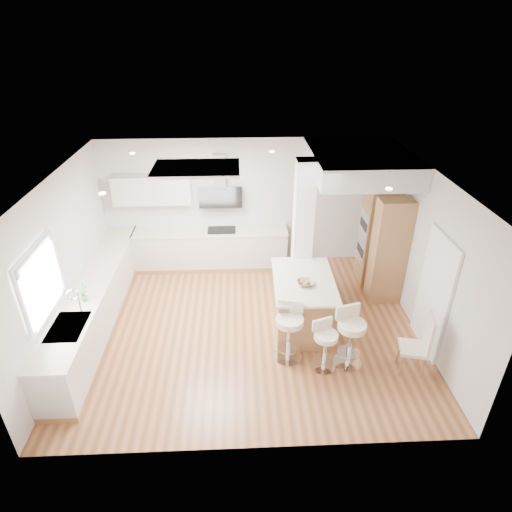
{
  "coord_description": "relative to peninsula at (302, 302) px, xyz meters",
  "views": [
    {
      "loc": [
        -0.14,
        -6.15,
        4.89
      ],
      "look_at": [
        0.16,
        0.4,
        1.25
      ],
      "focal_mm": 30.0,
      "sensor_mm": 36.0,
      "label": 1
    }
  ],
  "objects": [
    {
      "name": "ground",
      "position": [
        -0.97,
        -0.04,
        -0.49
      ],
      "size": [
        6.0,
        6.0,
        0.0
      ],
      "primitive_type": "plane",
      "color": "#AC6B40",
      "rests_on": "ground"
    },
    {
      "name": "ceiling",
      "position": [
        -0.97,
        -0.04,
        -0.49
      ],
      "size": [
        6.0,
        5.0,
        0.02
      ],
      "primitive_type": "cube",
      "color": "silver",
      "rests_on": "ground"
    },
    {
      "name": "wall_back",
      "position": [
        -0.97,
        2.46,
        0.91
      ],
      "size": [
        6.0,
        0.04,
        2.8
      ],
      "primitive_type": "cube",
      "color": "silver",
      "rests_on": "ground"
    },
    {
      "name": "wall_left",
      "position": [
        -3.97,
        -0.04,
        0.91
      ],
      "size": [
        0.04,
        5.0,
        2.8
      ],
      "primitive_type": "cube",
      "color": "silver",
      "rests_on": "ground"
    },
    {
      "name": "wall_right",
      "position": [
        2.03,
        -0.04,
        0.91
      ],
      "size": [
        0.04,
        5.0,
        2.8
      ],
      "primitive_type": "cube",
      "color": "silver",
      "rests_on": "ground"
    },
    {
      "name": "skylight",
      "position": [
        -1.76,
        0.56,
        2.29
      ],
      "size": [
        4.1,
        2.1,
        0.06
      ],
      "color": "white",
      "rests_on": "ground"
    },
    {
      "name": "window_left",
      "position": [
        -3.92,
        -0.94,
        1.21
      ],
      "size": [
        0.06,
        1.28,
        1.07
      ],
      "color": "white",
      "rests_on": "ground"
    },
    {
      "name": "doorway_right",
      "position": [
        2.0,
        -0.64,
        0.51
      ],
      "size": [
        0.05,
        1.0,
        2.1
      ],
      "color": "#4E473D",
      "rests_on": "ground"
    },
    {
      "name": "counter_left",
      "position": [
        -3.67,
        0.19,
        -0.03
      ],
      "size": [
        0.63,
        4.5,
        1.35
      ],
      "color": "#AD7B4A",
      "rests_on": "ground"
    },
    {
      "name": "counter_back",
      "position": [
        -1.88,
        2.18,
        0.21
      ],
      "size": [
        3.62,
        0.63,
        2.5
      ],
      "color": "#AD7B4A",
      "rests_on": "ground"
    },
    {
      "name": "pillar",
      "position": [
        0.08,
        0.91,
        0.91
      ],
      "size": [
        0.35,
        0.35,
        2.8
      ],
      "color": "white",
      "rests_on": "ground"
    },
    {
      "name": "soffit",
      "position": [
        1.13,
        1.36,
        2.11
      ],
      "size": [
        1.78,
        2.2,
        0.4
      ],
      "color": "silver",
      "rests_on": "ground"
    },
    {
      "name": "oven_column",
      "position": [
        1.71,
        1.19,
        0.56
      ],
      "size": [
        0.63,
        1.21,
        2.1
      ],
      "color": "#AD7B4A",
      "rests_on": "ground"
    },
    {
      "name": "peninsula",
      "position": [
        0.0,
        0.0,
        0.0
      ],
      "size": [
        1.09,
        1.61,
        1.03
      ],
      "rotation": [
        0.0,
        0.0,
        -0.03
      ],
      "color": "#AD7B4A",
      "rests_on": "ground"
    },
    {
      "name": "bar_stool_a",
      "position": [
        -0.34,
        -0.86,
        0.09
      ],
      "size": [
        0.55,
        0.55,
        1.03
      ],
      "rotation": [
        0.0,
        0.0,
        -0.21
      ],
      "color": "silver",
      "rests_on": "ground"
    },
    {
      "name": "bar_stool_b",
      "position": [
        0.19,
        -1.11,
        0.0
      ],
      "size": [
        0.49,
        0.49,
        0.87
      ],
      "rotation": [
        0.0,
        0.0,
        0.33
      ],
      "color": "silver",
      "rests_on": "ground"
    },
    {
      "name": "bar_stool_c",
      "position": [
        0.6,
        -1.02,
        0.09
      ],
      "size": [
        0.57,
        0.57,
        1.03
      ],
      "rotation": [
        0.0,
        0.0,
        0.27
      ],
      "color": "silver",
      "rests_on": "ground"
    },
    {
      "name": "dining_chair",
      "position": [
        1.64,
        -1.24,
        0.08
      ],
      "size": [
        0.49,
        0.49,
        1.05
      ],
      "rotation": [
        0.0,
        0.0,
        -0.22
      ],
      "color": "beige",
      "rests_on": "ground"
    }
  ]
}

